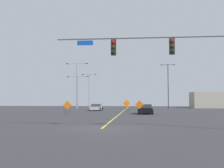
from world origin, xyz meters
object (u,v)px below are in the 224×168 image
Objects in this scene: car_black_distant at (145,109)px; street_lamp_far_right at (89,88)px; street_lamp_mid_left at (78,88)px; construction_sign_left_lane at (67,106)px; street_lamp_near_right at (168,83)px; street_lamp_far_left at (77,82)px; traffic_signal_assembly at (171,54)px; construction_sign_left_shoulder at (127,104)px; construction_sign_right_lane at (140,106)px; car_silver_passing at (96,107)px.

street_lamp_far_right is at bearing 113.90° from car_black_distant.
street_lamp_mid_left reaches higher than construction_sign_left_lane.
street_lamp_near_right reaches higher than street_lamp_far_left.
street_lamp_near_right is (18.96, -6.30, 0.70)m from street_lamp_far_right.
traffic_signal_assembly is at bearing -73.74° from street_lamp_far_right.
traffic_signal_assembly reaches higher than construction_sign_left_lane.
street_lamp_far_left reaches higher than car_black_distant.
construction_sign_left_shoulder is (11.24, -15.67, -3.16)m from street_lamp_mid_left.
street_lamp_mid_left is at bearing 124.48° from car_black_distant.
construction_sign_left_lane is at bearing 176.14° from construction_sign_right_lane.
street_lamp_far_right is at bearing 161.61° from street_lamp_near_right.
traffic_signal_assembly reaches higher than car_black_distant.
traffic_signal_assembly is at bearing -69.15° from street_lamp_mid_left.
car_silver_passing is (5.54, -9.37, -3.82)m from street_lamp_mid_left.
traffic_signal_assembly is 6.09× the size of construction_sign_left_shoulder.
street_lamp_far_left reaches higher than construction_sign_left_shoulder.
construction_sign_left_shoulder reaches higher than construction_sign_left_lane.
construction_sign_left_shoulder is at bearing 99.20° from traffic_signal_assembly.
car_silver_passing is 13.88m from car_black_distant.
street_lamp_far_left reaches higher than construction_sign_left_lane.
car_silver_passing is at bearing -50.67° from street_lamp_far_left.
construction_sign_left_shoulder is at bearing -114.51° from street_lamp_near_right.
street_lamp_far_right is at bearing 84.99° from street_lamp_mid_left.
traffic_signal_assembly reaches higher than car_silver_passing.
construction_sign_right_lane reaches higher than car_black_distant.
street_lamp_far_right reaches higher than construction_sign_left_lane.
street_lamp_far_left is 9.44m from car_silver_passing.
traffic_signal_assembly is 2.72× the size of car_silver_passing.
construction_sign_right_lane is at bearing -61.20° from street_lamp_mid_left.
car_black_distant is at bearing -59.70° from construction_sign_left_shoulder.
construction_sign_right_lane reaches higher than car_silver_passing.
car_silver_passing is at bearing 132.18° from construction_sign_left_shoulder.
street_lamp_near_right is 19.58m from car_silver_passing.
traffic_signal_assembly is 51.18m from street_lamp_far_right.
street_lamp_far_right is 32.81m from car_black_distant.
car_silver_passing is at bearing 107.54° from traffic_signal_assembly.
construction_sign_right_lane is (13.18, -23.97, -3.20)m from street_lamp_mid_left.
street_lamp_near_right is 5.47× the size of construction_sign_left_lane.
street_lamp_mid_left is at bearing 110.85° from traffic_signal_assembly.
construction_sign_left_shoulder is 0.46× the size of car_black_distant.
car_silver_passing is at bearing 127.54° from car_black_distant.
street_lamp_far_right is 4.54× the size of construction_sign_right_lane.
street_lamp_far_left is at bearing 130.80° from construction_sign_left_shoulder.
street_lamp_far_right reaches higher than construction_sign_right_lane.
construction_sign_left_shoulder is at bearing 120.30° from car_black_distant.
street_lamp_far_left is at bearing 111.84° from traffic_signal_assembly.
street_lamp_far_left is (-0.33, -12.57, 0.65)m from street_lamp_far_right.
car_black_distant is at bearing -52.46° from car_silver_passing.
construction_sign_left_shoulder is (10.75, -12.46, -4.41)m from street_lamp_far_left.
construction_sign_left_lane is 0.43× the size of car_black_distant.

